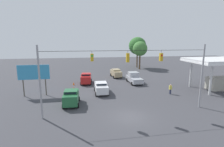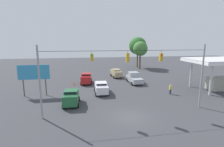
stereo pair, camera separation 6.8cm
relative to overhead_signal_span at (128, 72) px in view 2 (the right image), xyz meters
The scene contains 16 objects.
ground_plane 5.11m from the overhead_signal_span, 87.94° to the left, with size 140.00×140.00×0.00m, color #3D3D42.
overhead_signal_span is the anchor object (origin of this frame).
sedan_tan_oncoming_deep 20.80m from the overhead_signal_span, 97.50° to the right, with size 2.22×4.50×1.87m.
sedan_red_withflow_far 16.33m from the overhead_signal_span, 73.98° to the right, with size 2.38×4.30×2.03m.
sedan_green_parked_shoulder 8.59m from the overhead_signal_span, 29.38° to the right, with size 2.19×3.92×2.01m.
sedan_white_withflow_mid 9.39m from the overhead_signal_span, 75.20° to the right, with size 2.16×4.43×1.82m.
pickup_truck_silver_oncoming_far 15.53m from the overhead_signal_span, 110.03° to the right, with size 2.34×5.29×2.12m.
traffic_cone_nearest 9.05m from the overhead_signal_span, 29.96° to the right, with size 0.31×0.31×0.62m, color orange.
traffic_cone_second 10.78m from the overhead_signal_span, 46.91° to the right, with size 0.31×0.31×0.62m, color orange.
traffic_cone_third 13.47m from the overhead_signal_span, 58.29° to the right, with size 0.31×0.31×0.62m, color orange.
traffic_cone_fourth 16.48m from the overhead_signal_span, 64.61° to the right, with size 0.31×0.31×0.62m, color orange.
gas_station 19.53m from the overhead_signal_span, 159.49° to the right, with size 10.95×7.38×5.39m.
roadside_billboard 15.19m from the overhead_signal_span, 35.00° to the right, with size 4.62×0.16×4.81m.
pedestrian 11.21m from the overhead_signal_span, 146.04° to the right, with size 0.40×0.28×1.60m.
tree_horizon_left 32.60m from the overhead_signal_span, 111.35° to the right, with size 4.25×4.25×8.18m.
tree_horizon_right 36.10m from the overhead_signal_span, 109.81° to the right, with size 5.41×5.41×9.49m.
Camera 2 is at (5.08, 17.66, 8.43)m, focal length 28.00 mm.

